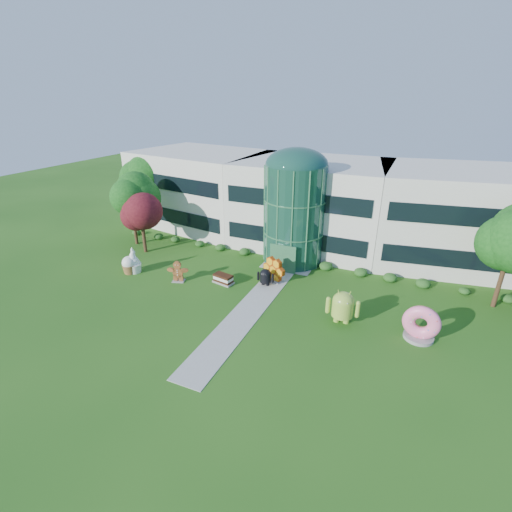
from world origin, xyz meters
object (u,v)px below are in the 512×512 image
at_px(donut, 421,322).
at_px(gingerbread, 178,271).
at_px(android_black, 265,276).
at_px(android_green, 343,305).

bearing_deg(donut, gingerbread, -176.23).
xyz_separation_m(android_black, gingerbread, (-7.66, -2.58, 0.09)).
height_order(android_green, gingerbread, android_green).
relative_size(android_green, android_black, 1.59).
distance_m(android_black, gingerbread, 8.08).
bearing_deg(android_black, gingerbread, -164.54).
bearing_deg(android_green, android_black, 150.23).
relative_size(android_black, gingerbread, 0.84).
relative_size(android_black, donut, 0.69).
bearing_deg(android_black, donut, -15.58).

